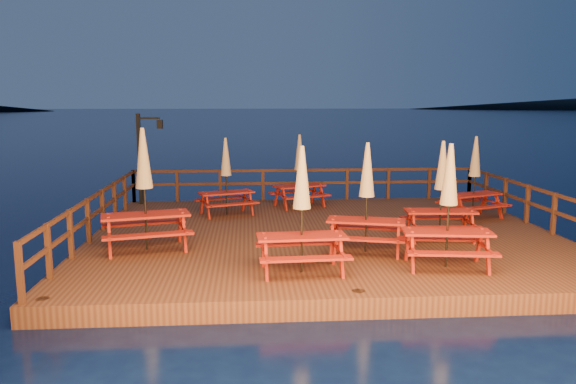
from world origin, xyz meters
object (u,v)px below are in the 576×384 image
Objects in this scene: picnic_table_1 at (302,208)px; lamp_post at (144,150)px; picnic_table_0 at (299,169)px; picnic_table_2 at (226,175)px.

lamp_post is at bearing 116.40° from picnic_table_1.
picnic_table_0 is 7.09m from picnic_table_1.
picnic_table_1 is (4.46, -7.95, -0.47)m from lamp_post.
picnic_table_2 is (2.75, -2.03, -0.58)m from lamp_post.
lamp_post reaches higher than picnic_table_2.
picnic_table_0 is 1.01× the size of picnic_table_2.
picnic_table_0 is at bearing -9.91° from lamp_post.
picnic_table_2 is at bearing 103.20° from picnic_table_1.
picnic_table_2 is at bearing -175.87° from picnic_table_0.
lamp_post reaches higher than picnic_table_0.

